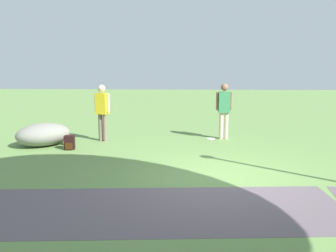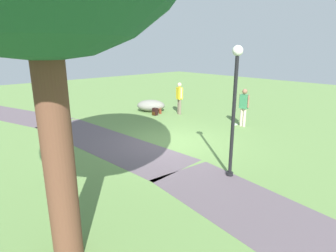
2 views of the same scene
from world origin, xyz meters
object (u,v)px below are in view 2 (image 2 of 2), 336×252
at_px(man_near_boulder, 244,105).
at_px(frisbee_on_grass, 235,124).
at_px(backpack_by_boulder, 155,112).
at_px(lawn_boulder, 151,106).
at_px(handbag_on_grass, 160,111).
at_px(woman_with_handbag, 179,96).
at_px(lamp_post, 234,99).

height_order(man_near_boulder, frisbee_on_grass, man_near_boulder).
height_order(backpack_by_boulder, frisbee_on_grass, backpack_by_boulder).
bearing_deg(man_near_boulder, lawn_boulder, 12.08).
bearing_deg(frisbee_on_grass, handbag_on_grass, 14.68).
xyz_separation_m(backpack_by_boulder, frisbee_on_grass, (-4.10, -1.61, -0.18)).
distance_m(man_near_boulder, frisbee_on_grass, 1.11).
bearing_deg(lawn_boulder, handbag_on_grass, -178.32).
bearing_deg(backpack_by_boulder, man_near_boulder, -160.11).
distance_m(woman_with_handbag, handbag_on_grass, 1.42).
bearing_deg(frisbee_on_grass, lawn_boulder, 12.78).
bearing_deg(woman_with_handbag, lawn_boulder, 23.45).
height_order(lawn_boulder, handbag_on_grass, lawn_boulder).
bearing_deg(woman_with_handbag, handbag_on_grass, 38.25).
relative_size(lawn_boulder, frisbee_on_grass, 7.24).
xyz_separation_m(lamp_post, man_near_boulder, (2.74, -4.84, -1.22)).
xyz_separation_m(lawn_boulder, handbag_on_grass, (-0.76, -0.02, -0.19)).
relative_size(woman_with_handbag, backpack_by_boulder, 4.40).
distance_m(woman_with_handbag, man_near_boulder, 3.83).
height_order(lamp_post, backpack_by_boulder, lamp_post).
height_order(woman_with_handbag, handbag_on_grass, woman_with_handbag).
height_order(lamp_post, handbag_on_grass, lamp_post).
height_order(woman_with_handbag, man_near_boulder, man_near_boulder).
relative_size(man_near_boulder, backpack_by_boulder, 4.45).
bearing_deg(handbag_on_grass, lawn_boulder, 1.68).
xyz_separation_m(lawn_boulder, frisbee_on_grass, (-5.02, -1.14, -0.32)).
xyz_separation_m(lamp_post, backpack_by_boulder, (7.25, -3.21, -2.06)).
height_order(man_near_boulder, backpack_by_boulder, man_near_boulder).
height_order(lamp_post, man_near_boulder, lamp_post).
xyz_separation_m(lamp_post, handbag_on_grass, (7.41, -3.70, -2.12)).
relative_size(woman_with_handbag, handbag_on_grass, 4.77).
bearing_deg(lawn_boulder, backpack_by_boulder, 152.96).
bearing_deg(lamp_post, woman_with_handbag, -33.87).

